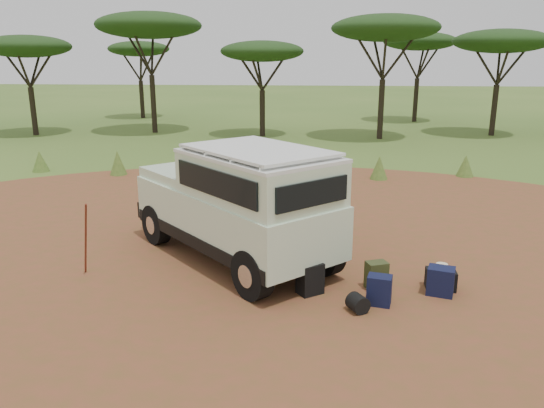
# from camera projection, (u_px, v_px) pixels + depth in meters

# --- Properties ---
(ground) EXTENTS (140.00, 140.00, 0.00)m
(ground) POSITION_uv_depth(u_px,v_px,m) (265.00, 274.00, 10.07)
(ground) COLOR #436524
(ground) RESTS_ON ground
(dirt_clearing) EXTENTS (23.00, 23.00, 0.01)m
(dirt_clearing) POSITION_uv_depth(u_px,v_px,m) (265.00, 274.00, 10.07)
(dirt_clearing) COLOR brown
(dirt_clearing) RESTS_ON ground
(grass_fringe) EXTENTS (36.60, 1.60, 0.90)m
(grass_fringe) POSITION_uv_depth(u_px,v_px,m) (294.00, 164.00, 18.27)
(grass_fringe) COLOR #436524
(grass_fringe) RESTS_ON ground
(acacia_treeline) EXTENTS (46.70, 13.20, 6.26)m
(acacia_treeline) POSITION_uv_depth(u_px,v_px,m) (318.00, 39.00, 27.71)
(acacia_treeline) COLOR #2D2219
(acacia_treeline) RESTS_ON ground
(safari_vehicle) EXTENTS (4.72, 4.83, 2.38)m
(safari_vehicle) POSITION_uv_depth(u_px,v_px,m) (238.00, 205.00, 10.46)
(safari_vehicle) COLOR silver
(safari_vehicle) RESTS_ON ground
(walking_staff) EXTENTS (0.39, 0.47, 1.48)m
(walking_staff) POSITION_uv_depth(u_px,v_px,m) (86.00, 239.00, 9.73)
(walking_staff) COLOR maroon
(walking_staff) RESTS_ON ground
(backpack_black) EXTENTS (0.51, 0.48, 0.56)m
(backpack_black) POSITION_uv_depth(u_px,v_px,m) (310.00, 279.00, 9.15)
(backpack_black) COLOR black
(backpack_black) RESTS_ON ground
(backpack_navy) EXTENTS (0.44, 0.36, 0.51)m
(backpack_navy) POSITION_uv_depth(u_px,v_px,m) (379.00, 290.00, 8.75)
(backpack_navy) COLOR #13183E
(backpack_navy) RESTS_ON ground
(backpack_olive) EXTENTS (0.43, 0.37, 0.50)m
(backpack_olive) POSITION_uv_depth(u_px,v_px,m) (376.00, 275.00, 9.37)
(backpack_olive) COLOR #353E1C
(backpack_olive) RESTS_ON ground
(duffel_navy) EXTENTS (0.52, 0.45, 0.50)m
(duffel_navy) POSITION_uv_depth(u_px,v_px,m) (441.00, 281.00, 9.13)
(duffel_navy) COLOR #13183E
(duffel_navy) RESTS_ON ground
(hard_case) EXTENTS (0.52, 0.38, 0.36)m
(hard_case) POSITION_uv_depth(u_px,v_px,m) (441.00, 280.00, 9.37)
(hard_case) COLOR black
(hard_case) RESTS_ON ground
(stuff_sack) EXTENTS (0.41, 0.41, 0.30)m
(stuff_sack) POSITION_uv_depth(u_px,v_px,m) (358.00, 303.00, 8.53)
(stuff_sack) COLOR black
(stuff_sack) RESTS_ON ground
(safari_hat) EXTENTS (0.40, 0.40, 0.12)m
(safari_hat) POSITION_uv_depth(u_px,v_px,m) (442.00, 268.00, 9.31)
(safari_hat) COLOR beige
(safari_hat) RESTS_ON hard_case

